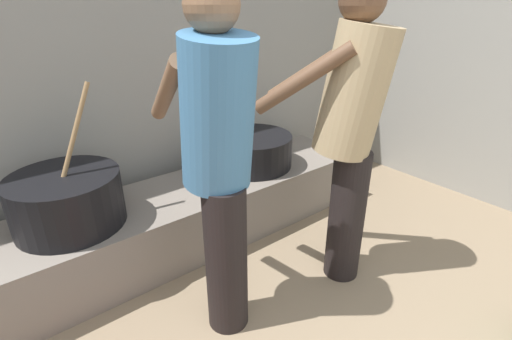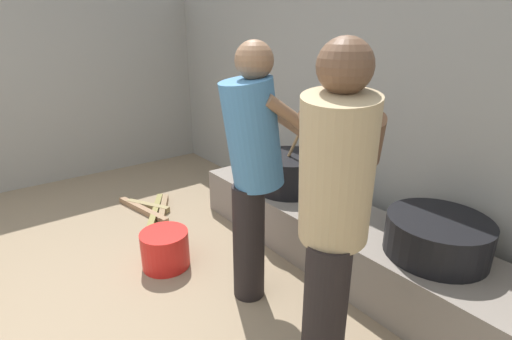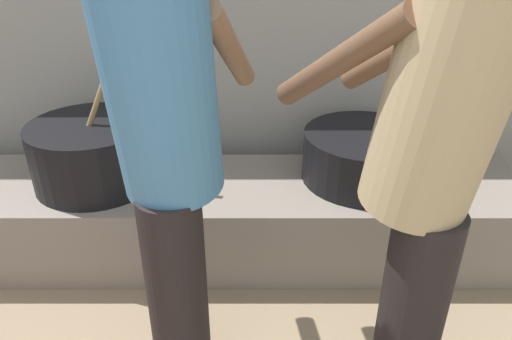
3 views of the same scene
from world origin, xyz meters
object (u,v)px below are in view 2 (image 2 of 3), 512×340
Objects in this scene: bucket_red_plastic at (165,249)px; cooking_pot_secondary at (437,237)px; cooking_pot_main at (289,172)px; cook_in_blue_shirt at (253,163)px; cook_in_tan_shirt at (333,209)px.

cooking_pot_secondary is at bearing 38.13° from bucket_red_plastic.
bucket_red_plastic is at bearing -97.38° from cooking_pot_main.
cooking_pot_secondary is (1.26, 0.03, -0.03)m from cooking_pot_main.
cooking_pot_main reaches higher than bucket_red_plastic.
bucket_red_plastic is (-0.14, -1.07, -0.40)m from cooking_pot_main.
cook_in_tan_shirt is at bearing -9.31° from cook_in_blue_shirt.
cook_in_blue_shirt reaches higher than bucket_red_plastic.
cooking_pot_secondary is at bearing 86.81° from cook_in_tan_shirt.
cook_in_blue_shirt reaches higher than cooking_pot_secondary.
cooking_pot_secondary is 1.15m from cook_in_blue_shirt.
cook_in_tan_shirt reaches higher than cook_in_blue_shirt.
cooking_pot_main is 0.47× the size of cook_in_blue_shirt.
cook_in_tan_shirt is 1.57m from bucket_red_plastic.
cooking_pot_secondary is at bearing 1.19° from cooking_pot_main.
cook_in_blue_shirt is (0.49, -0.73, 0.37)m from cooking_pot_main.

